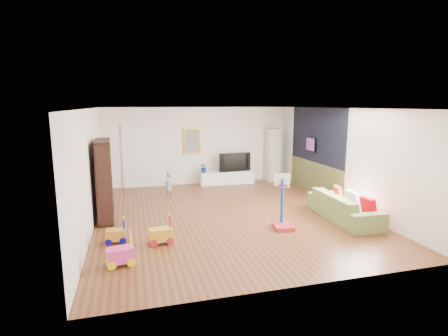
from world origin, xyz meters
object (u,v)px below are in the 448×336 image
object	(u,v)px
media_console	(227,177)
sofa	(344,207)
bookshelf	(104,180)
basketball_hoop	(284,202)

from	to	relation	value
media_console	sofa	bearing A→B (deg)	-69.49
sofa	bookshelf	bearing A→B (deg)	76.02
media_console	basketball_hoop	xyz separation A→B (m)	(0.01, -4.76, 0.40)
sofa	basketball_hoop	xyz separation A→B (m)	(-1.70, -0.21, 0.30)
media_console	sofa	distance (m)	4.86
media_console	bookshelf	size ratio (longest dim) A/B	0.98
basketball_hoop	sofa	bearing A→B (deg)	14.58
sofa	basketball_hoop	size ratio (longest dim) A/B	1.77
bookshelf	media_console	bearing A→B (deg)	34.81
basketball_hoop	bookshelf	bearing A→B (deg)	163.18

